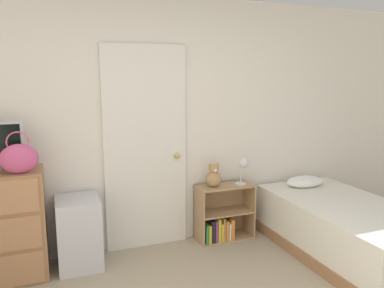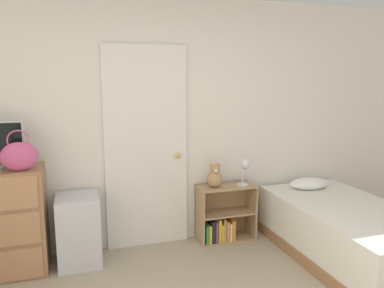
# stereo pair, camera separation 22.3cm
# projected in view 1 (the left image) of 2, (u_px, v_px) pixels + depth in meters

# --- Properties ---
(wall_back) EXTENTS (10.00, 0.06, 2.55)m
(wall_back) POSITION_uv_depth(u_px,v_px,m) (161.00, 124.00, 3.86)
(wall_back) COLOR silver
(wall_back) RESTS_ON ground_plane
(door_closed) EXTENTS (0.85, 0.09, 2.07)m
(door_closed) POSITION_uv_depth(u_px,v_px,m) (146.00, 149.00, 3.79)
(door_closed) COLOR silver
(door_closed) RESTS_ON ground_plane
(handbag) EXTENTS (0.30, 0.13, 0.35)m
(handbag) POSITION_uv_depth(u_px,v_px,m) (19.00, 158.00, 3.07)
(handbag) COLOR #C64C7F
(handbag) RESTS_ON dresser
(storage_bin) EXTENTS (0.39, 0.43, 0.66)m
(storage_bin) POSITION_uv_depth(u_px,v_px,m) (79.00, 233.00, 3.47)
(storage_bin) COLOR silver
(storage_bin) RESTS_ON ground_plane
(bookshelf) EXTENTS (0.62, 0.28, 0.60)m
(bookshelf) POSITION_uv_depth(u_px,v_px,m) (221.00, 218.00, 4.08)
(bookshelf) COLOR tan
(bookshelf) RESTS_ON ground_plane
(teddy_bear) EXTENTS (0.17, 0.17, 0.26)m
(teddy_bear) POSITION_uv_depth(u_px,v_px,m) (214.00, 177.00, 3.96)
(teddy_bear) COLOR tan
(teddy_bear) RESTS_ON bookshelf
(desk_lamp) EXTENTS (0.14, 0.13, 0.29)m
(desk_lamp) POSITION_uv_depth(u_px,v_px,m) (243.00, 166.00, 4.02)
(desk_lamp) COLOR silver
(desk_lamp) RESTS_ON bookshelf
(bed) EXTENTS (1.02, 1.83, 0.64)m
(bed) POSITION_uv_depth(u_px,v_px,m) (345.00, 228.00, 3.72)
(bed) COLOR #996B47
(bed) RESTS_ON ground_plane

